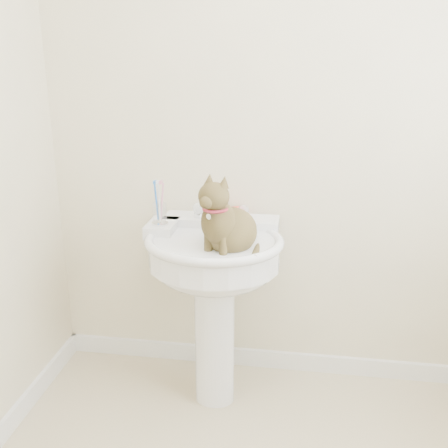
% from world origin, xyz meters
% --- Properties ---
extents(wall_back, '(2.20, 0.00, 2.50)m').
position_xyz_m(wall_back, '(0.00, 1.10, 1.25)').
color(wall_back, beige).
rests_on(wall_back, ground).
extents(baseboard_back, '(2.20, 0.02, 0.09)m').
position_xyz_m(baseboard_back, '(0.00, 1.09, 0.04)').
color(baseboard_back, white).
rests_on(baseboard_back, floor).
extents(pedestal_sink, '(0.59, 0.58, 0.81)m').
position_xyz_m(pedestal_sink, '(-0.29, 0.81, 0.64)').
color(pedestal_sink, white).
rests_on(pedestal_sink, floor).
extents(faucet, '(0.28, 0.12, 0.14)m').
position_xyz_m(faucet, '(-0.29, 0.95, 0.85)').
color(faucet, silver).
rests_on(faucet, pedestal_sink).
extents(soap_bar, '(0.10, 0.08, 0.03)m').
position_xyz_m(soap_bar, '(-0.24, 1.04, 0.82)').
color(soap_bar, '#FB2F25').
rests_on(soap_bar, pedestal_sink).
extents(toothbrush_cup, '(0.07, 0.07, 0.18)m').
position_xyz_m(toothbrush_cup, '(-0.53, 0.85, 0.86)').
color(toothbrush_cup, silver).
rests_on(toothbrush_cup, pedestal_sink).
extents(cat, '(0.23, 0.29, 0.42)m').
position_xyz_m(cat, '(-0.22, 0.73, 0.86)').
color(cat, brown).
rests_on(cat, pedestal_sink).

